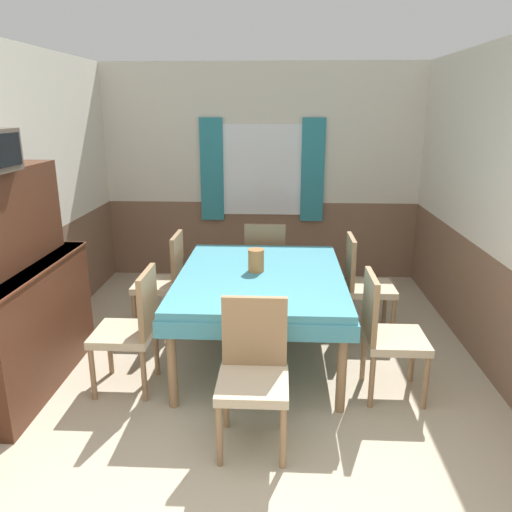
{
  "coord_description": "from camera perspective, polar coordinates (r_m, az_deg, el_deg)",
  "views": [
    {
      "loc": [
        0.24,
        -1.92,
        2.09
      ],
      "look_at": [
        0.04,
        2.0,
        0.91
      ],
      "focal_mm": 35.0,
      "sensor_mm": 36.0,
      "label": 1
    }
  ],
  "objects": [
    {
      "name": "dining_table",
      "position": [
        4.18,
        0.56,
        -3.3
      ],
      "size": [
        1.39,
        1.78,
        0.76
      ],
      "color": "teal",
      "rests_on": "ground_plane"
    },
    {
      "name": "chair_left_far",
      "position": [
        4.87,
        -10.37,
        -2.53
      ],
      "size": [
        0.44,
        0.44,
        0.95
      ],
      "rotation": [
        0.0,
        0.0,
        1.57
      ],
      "color": "#93704C",
      "rests_on": "ground_plane"
    },
    {
      "name": "chair_right_far",
      "position": [
        4.81,
        12.14,
        -2.88
      ],
      "size": [
        0.44,
        0.44,
        0.95
      ],
      "rotation": [
        0.0,
        0.0,
        4.71
      ],
      "color": "#93704C",
      "rests_on": "ground_plane"
    },
    {
      "name": "chair_left_near",
      "position": [
        3.89,
        -13.95,
        -7.78
      ],
      "size": [
        0.44,
        0.44,
        0.95
      ],
      "rotation": [
        0.0,
        0.0,
        1.57
      ],
      "color": "#93704C",
      "rests_on": "ground_plane"
    },
    {
      "name": "chair_head_window",
      "position": [
        5.31,
        1.05,
        -0.63
      ],
      "size": [
        0.44,
        0.44,
        0.95
      ],
      "color": "#93704C",
      "rests_on": "ground_plane"
    },
    {
      "name": "sideboard",
      "position": [
        4.13,
        -25.3,
        -4.52
      ],
      "size": [
        0.46,
        1.48,
        1.67
      ],
      "color": "#4C2819",
      "rests_on": "ground_plane"
    },
    {
      "name": "wall_left",
      "position": [
        4.64,
        -25.32,
        5.3
      ],
      "size": [
        0.05,
        4.6,
        2.6
      ],
      "color": "silver",
      "rests_on": "ground_plane"
    },
    {
      "name": "chair_right_near",
      "position": [
        3.81,
        14.67,
        -8.35
      ],
      "size": [
        0.44,
        0.44,
        0.95
      ],
      "rotation": [
        0.0,
        0.0,
        4.71
      ],
      "color": "#93704C",
      "rests_on": "ground_plane"
    },
    {
      "name": "wall_right",
      "position": [
        4.44,
        25.51,
        4.83
      ],
      "size": [
        0.05,
        4.6,
        2.6
      ],
      "color": "silver",
      "rests_on": "ground_plane"
    },
    {
      "name": "wall_back",
      "position": [
        6.2,
        0.65,
        9.39
      ],
      "size": [
        4.24,
        0.1,
        2.6
      ],
      "color": "silver",
      "rests_on": "ground_plane"
    },
    {
      "name": "vase",
      "position": [
        4.18,
        0.01,
        -0.5
      ],
      "size": [
        0.13,
        0.13,
        0.19
      ],
      "color": "#B26B38",
      "rests_on": "dining_table"
    },
    {
      "name": "chair_head_near",
      "position": [
        3.21,
        -0.29,
        -12.8
      ],
      "size": [
        0.44,
        0.44,
        0.95
      ],
      "rotation": [
        0.0,
        0.0,
        3.14
      ],
      "color": "#93704C",
      "rests_on": "ground_plane"
    }
  ]
}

